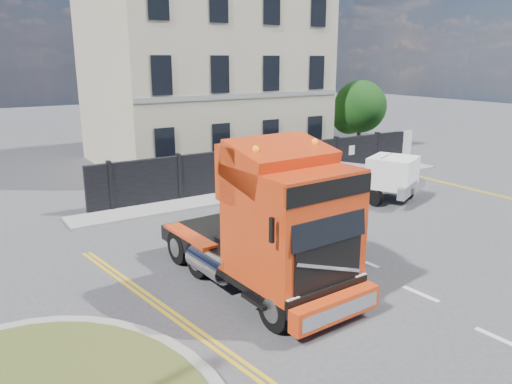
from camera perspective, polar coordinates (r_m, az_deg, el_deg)
ground at (r=14.35m, az=2.55°, el=-9.92°), size 120.00×120.00×0.00m
hoarding_fence at (r=24.67m, az=3.06°, el=3.18°), size 18.80×0.25×2.00m
georgian_building at (r=30.31m, az=-6.22°, el=14.40°), size 12.30×10.30×12.80m
tree at (r=31.70m, az=11.52°, el=9.28°), size 3.20×3.20×4.80m
pavement_far at (r=23.86m, az=3.20°, el=0.45°), size 20.00×1.60×0.12m
truck at (r=12.83m, az=2.28°, el=-4.32°), size 2.85×6.84×4.03m
flatbed_pickup at (r=22.57m, az=14.23°, el=1.82°), size 3.80×5.30×2.00m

